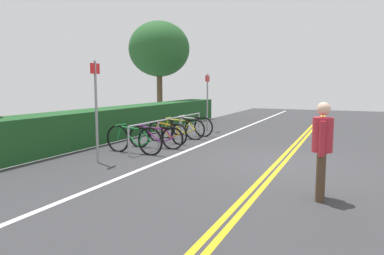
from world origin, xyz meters
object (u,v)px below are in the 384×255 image
at_px(bicycle_4, 191,126).
at_px(pedestrian, 322,145).
at_px(tree_mid, 159,49).
at_px(sign_post_near, 96,102).
at_px(bicycle_2, 167,133).
at_px(bike_rack, 170,124).
at_px(bicycle_3, 180,129).
at_px(bicycle_0, 134,140).
at_px(sign_post_far, 207,97).
at_px(bicycle_1, 156,137).

height_order(bicycle_4, pedestrian, pedestrian).
bearing_deg(pedestrian, tree_mid, 39.43).
bearing_deg(sign_post_near, bicycle_2, -2.06).
relative_size(bike_rack, bicycle_3, 2.62).
distance_m(bicycle_2, bicycle_3, 0.92).
height_order(bicycle_0, sign_post_far, sign_post_far).
xyz_separation_m(sign_post_near, sign_post_far, (6.56, -0.21, -0.07)).
height_order(bicycle_4, sign_post_far, sign_post_far).
bearing_deg(bicycle_1, bicycle_0, 170.49).
height_order(bicycle_1, sign_post_near, sign_post_near).
relative_size(bicycle_3, sign_post_near, 0.76).
bearing_deg(bicycle_0, bicycle_4, -0.95).
relative_size(bicycle_3, bicycle_4, 1.06).
bearing_deg(bicycle_2, sign_post_near, 177.94).
bearing_deg(sign_post_near, bicycle_0, -5.15).
height_order(bicycle_2, sign_post_far, sign_post_far).
bearing_deg(pedestrian, bicycle_0, 66.79).
xyz_separation_m(bike_rack, bicycle_2, (0.03, 0.14, -0.27)).
distance_m(bicycle_4, pedestrian, 7.58).
height_order(pedestrian, sign_post_far, sign_post_far).
bearing_deg(bicycle_0, bicycle_3, -0.29).
bearing_deg(bicycle_2, bicycle_4, -2.13).
xyz_separation_m(sign_post_near, tree_mid, (10.22, 3.98, 2.26)).
height_order(bicycle_0, bicycle_1, bicycle_0).
bearing_deg(bike_rack, bicycle_0, 175.85).
xyz_separation_m(bike_rack, bicycle_0, (-1.90, 0.14, -0.23)).
bearing_deg(pedestrian, sign_post_far, 33.47).
xyz_separation_m(bicycle_2, sign_post_far, (3.28, -0.09, 1.03)).
relative_size(bicycle_0, pedestrian, 1.17).
xyz_separation_m(bicycle_4, sign_post_far, (1.52, -0.03, 1.01)).
distance_m(bike_rack, bicycle_1, 1.01).
bearing_deg(sign_post_far, bicycle_0, 179.02).
relative_size(bike_rack, pedestrian, 3.01).
bearing_deg(bicycle_4, pedestrian, -139.98).
relative_size(bicycle_1, sign_post_far, 0.77).
xyz_separation_m(bicycle_1, bicycle_2, (1.00, 0.16, 0.00)).
bearing_deg(sign_post_far, bicycle_1, -179.11).
xyz_separation_m(sign_post_far, tree_mid, (3.66, 4.19, 2.33)).
relative_size(bicycle_1, bicycle_4, 1.02).
bearing_deg(sign_post_near, bicycle_1, -6.93).
bearing_deg(sign_post_near, bike_rack, -4.57).
height_order(bike_rack, bicycle_1, bike_rack).
bearing_deg(tree_mid, sign_post_far, -131.14).
xyz_separation_m(bicycle_1, sign_post_near, (-2.29, 0.28, 1.11)).
bearing_deg(bicycle_0, bicycle_2, 0.12).
xyz_separation_m(bicycle_3, sign_post_far, (2.36, -0.07, 1.01)).
distance_m(bicycle_0, sign_post_far, 5.30).
bearing_deg(bike_rack, sign_post_far, 0.85).
xyz_separation_m(bicycle_3, pedestrian, (-4.95, -4.91, 0.55)).
bearing_deg(bicycle_0, pedestrian, -113.21).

